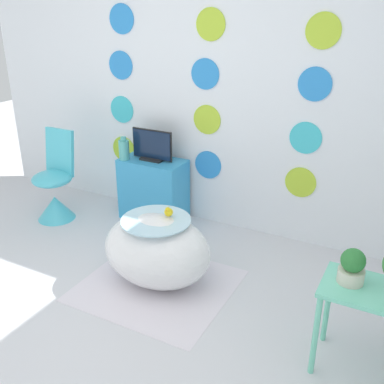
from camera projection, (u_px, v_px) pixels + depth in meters
name	position (u px, v px, depth m)	size (l,w,h in m)	color
ground_plane	(46.00, 364.00, 2.54)	(12.00, 12.00, 0.00)	silver
wall_back_dotted	(210.00, 79.00, 3.73)	(4.75, 0.05, 2.60)	white
rug	(157.00, 285.00, 3.24)	(1.04, 0.96, 0.01)	silver
bathtub	(157.00, 250.00, 3.20)	(0.80, 0.60, 0.52)	white
rubber_duck	(168.00, 212.00, 3.10)	(0.06, 0.07, 0.07)	yellow
chair	(55.00, 192.00, 4.16)	(0.36, 0.37, 0.83)	#4CC6DB
tv_cabinet	(154.00, 189.00, 4.15)	(0.59, 0.33, 0.58)	#389ED6
tv	(152.00, 147.00, 3.99)	(0.40, 0.12, 0.28)	black
vase	(124.00, 149.00, 4.02)	(0.09, 0.09, 0.21)	#51B2AD
side_table	(369.00, 305.00, 2.35)	(0.50, 0.35, 0.53)	#72D8B7
potted_plant_left	(352.00, 267.00, 2.33)	(0.14, 0.14, 0.20)	beige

